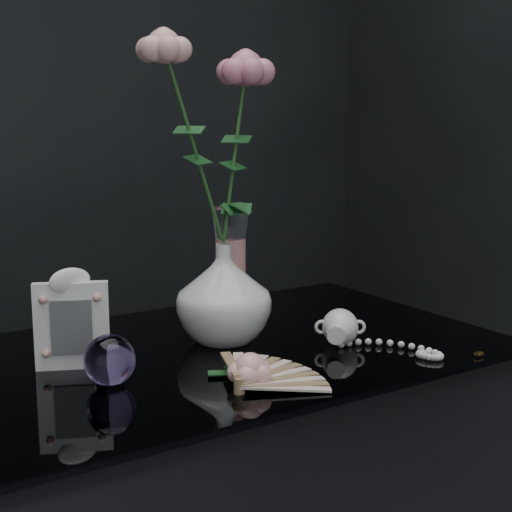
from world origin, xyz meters
TOP-DOWN VIEW (x-y plane):
  - vase at (0.08, 0.08)m, footprint 0.21×0.21m
  - wine_glass at (0.13, 0.14)m, footprint 0.08×0.08m
  - picture_frame at (-0.19, 0.09)m, footprint 0.15×0.13m
  - paperweight at (-0.17, -0.02)m, footprint 0.10×0.10m
  - paper_fan at (-0.03, -0.15)m, footprint 0.28×0.23m
  - loose_rose at (0.00, -0.13)m, footprint 0.13×0.16m
  - pearl_jar at (0.24, -0.04)m, footprint 0.30×0.31m
  - roses at (0.06, 0.08)m, footprint 0.24×0.11m

SIDE VIEW (x-z plane):
  - paper_fan at x=-0.03m, z-range 0.76..0.79m
  - loose_rose at x=0.00m, z-range 0.76..0.81m
  - pearl_jar at x=0.24m, z-range 0.76..0.83m
  - paperweight at x=-0.17m, z-range 0.76..0.84m
  - picture_frame at x=-0.19m, z-range 0.76..0.92m
  - vase at x=0.08m, z-range 0.76..0.93m
  - wine_glass at x=0.13m, z-range 0.76..0.99m
  - roses at x=0.06m, z-range 0.93..1.32m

